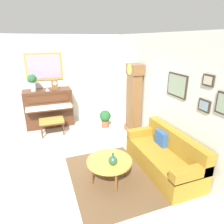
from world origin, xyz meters
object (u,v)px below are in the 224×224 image
at_px(coffee_table, 109,162).
at_px(teacup, 47,90).
at_px(piano, 49,108).
at_px(flower_vase, 32,81).
at_px(grandfather_clock, 134,101).
at_px(green_jug, 113,160).
at_px(piano_bench, 52,122).
at_px(mantel_clock, 55,84).
at_px(potted_plant, 105,118).
at_px(couch, 164,156).

bearing_deg(coffee_table, teacup, -164.15).
height_order(piano, flower_vase, flower_vase).
height_order(piano, grandfather_clock, grandfather_clock).
xyz_separation_m(coffee_table, flower_vase, (-3.23, -1.28, 1.08)).
bearing_deg(coffee_table, green_jug, 6.63).
height_order(piano, green_jug, piano).
bearing_deg(piano, piano_bench, 0.41).
distance_m(coffee_table, mantel_clock, 3.43).
bearing_deg(grandfather_clock, flower_vase, -116.87).
distance_m(grandfather_clock, green_jug, 2.49).
bearing_deg(green_jug, piano, -164.97).
bearing_deg(flower_vase, grandfather_clock, 63.13).
height_order(coffee_table, flower_vase, flower_vase).
relative_size(piano, potted_plant, 2.57).
height_order(piano, piano_bench, piano).
bearing_deg(mantel_clock, grandfather_clock, 56.53).
bearing_deg(flower_vase, mantel_clock, 89.96).
bearing_deg(couch, piano_bench, -140.66).
bearing_deg(coffee_table, flower_vase, -158.48).
bearing_deg(piano_bench, couch, 39.34).
distance_m(couch, mantel_clock, 3.93).
bearing_deg(teacup, green_jug, 15.45).
bearing_deg(green_jug, coffee_table, -173.37).
bearing_deg(green_jug, potted_plant, 164.61).
distance_m(piano_bench, mantel_clock, 1.22).
distance_m(couch, flower_vase, 4.30).
distance_m(piano, mantel_clock, 0.79).
xyz_separation_m(teacup, potted_plant, (0.63, 1.62, -0.88)).
distance_m(piano, green_jug, 3.50).
relative_size(grandfather_clock, green_jug, 8.46).
distance_m(piano_bench, green_jug, 2.81).
bearing_deg(potted_plant, flower_vase, -110.67).
xyz_separation_m(couch, potted_plant, (-2.54, -0.48, 0.01)).
bearing_deg(grandfather_clock, green_jug, -34.62).
xyz_separation_m(piano_bench, grandfather_clock, (0.64, 2.30, 0.56)).
height_order(teacup, potted_plant, teacup).
bearing_deg(piano, teacup, 3.81).
height_order(green_jug, potted_plant, green_jug).
bearing_deg(coffee_table, piano, -164.60).
distance_m(mantel_clock, potted_plant, 1.89).
relative_size(piano, teacup, 12.41).
bearing_deg(piano_bench, mantel_clock, 161.74).
xyz_separation_m(grandfather_clock, flower_vase, (-1.36, -2.69, 0.53)).
bearing_deg(green_jug, flower_vase, -159.08).
bearing_deg(potted_plant, couch, 10.78).
height_order(teacup, green_jug, teacup).
xyz_separation_m(piano_bench, coffee_table, (2.51, 0.89, 0.01)).
xyz_separation_m(mantel_clock, teacup, (0.13, -0.24, -0.15)).
bearing_deg(mantel_clock, couch, 29.54).
bearing_deg(couch, potted_plant, -169.22).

